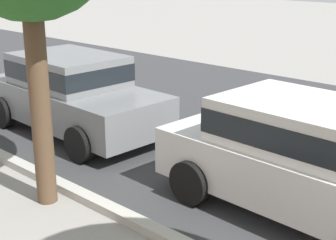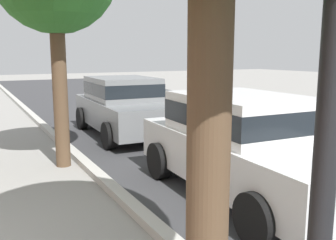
# 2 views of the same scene
# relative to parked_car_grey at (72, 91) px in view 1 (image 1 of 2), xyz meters

# --- Properties ---
(parked_car_grey) EXTENTS (4.16, 2.05, 1.56)m
(parked_car_grey) POSITION_rel_parked_car_grey_xyz_m (0.00, 0.00, 0.00)
(parked_car_grey) COLOR slate
(parked_car_grey) RESTS_ON ground
(parked_car_white) EXTENTS (4.16, 2.05, 1.56)m
(parked_car_white) POSITION_rel_parked_car_grey_xyz_m (5.04, 0.00, 0.00)
(parked_car_white) COLOR silver
(parked_car_white) RESTS_ON ground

